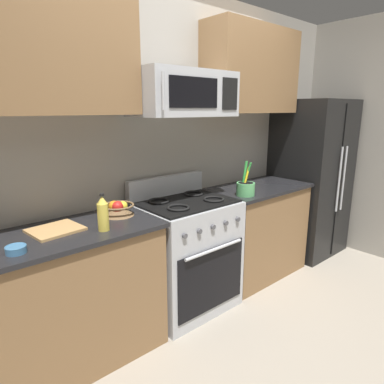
% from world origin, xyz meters
% --- Properties ---
extents(ground_plane, '(16.00, 16.00, 0.00)m').
position_xyz_m(ground_plane, '(0.00, 0.00, 0.00)').
color(ground_plane, gray).
extents(wall_back, '(8.00, 0.10, 2.60)m').
position_xyz_m(wall_back, '(0.00, 1.05, 1.30)').
color(wall_back, '#9E998E').
rests_on(wall_back, ground).
extents(counter_left, '(1.28, 0.59, 0.91)m').
position_xyz_m(counter_left, '(-1.03, 0.68, 0.46)').
color(counter_left, olive).
rests_on(counter_left, ground).
extents(range_oven, '(0.76, 0.63, 1.09)m').
position_xyz_m(range_oven, '(-0.00, 0.68, 0.47)').
color(range_oven, '#B2B5BA').
rests_on(range_oven, ground).
extents(counter_right, '(1.04, 0.59, 0.91)m').
position_xyz_m(counter_right, '(0.91, 0.68, 0.46)').
color(counter_right, olive).
rests_on(counter_right, ground).
extents(refrigerator, '(0.78, 0.70, 1.74)m').
position_xyz_m(refrigerator, '(1.84, 0.67, 0.87)').
color(refrigerator, black).
rests_on(refrigerator, ground).
extents(microwave, '(0.79, 0.44, 0.33)m').
position_xyz_m(microwave, '(-0.00, 0.71, 1.75)').
color(microwave, '#B2B5BA').
extents(upper_cabinets_left, '(1.27, 0.34, 0.76)m').
position_xyz_m(upper_cabinets_left, '(-1.03, 0.83, 1.98)').
color(upper_cabinets_left, olive).
extents(upper_cabinets_right, '(1.03, 0.34, 0.76)m').
position_xyz_m(upper_cabinets_right, '(0.92, 0.83, 1.98)').
color(upper_cabinets_right, olive).
extents(utensil_crock, '(0.16, 0.16, 0.30)m').
position_xyz_m(utensil_crock, '(0.54, 0.54, 0.98)').
color(utensil_crock, '#59AD66').
rests_on(utensil_crock, counter_right).
extents(fruit_basket, '(0.23, 0.23, 0.11)m').
position_xyz_m(fruit_basket, '(-0.57, 0.76, 0.96)').
color(fruit_basket, brown).
rests_on(fruit_basket, counter_left).
extents(cutting_board, '(0.32, 0.29, 0.02)m').
position_xyz_m(cutting_board, '(-1.01, 0.73, 0.92)').
color(cutting_board, tan).
rests_on(cutting_board, counter_left).
extents(bottle_oil, '(0.07, 0.07, 0.23)m').
position_xyz_m(bottle_oil, '(-0.78, 0.54, 1.02)').
color(bottle_oil, gold).
rests_on(bottle_oil, counter_left).
extents(prep_bowl, '(0.11, 0.11, 0.04)m').
position_xyz_m(prep_bowl, '(-1.29, 0.53, 0.93)').
color(prep_bowl, teal).
rests_on(prep_bowl, counter_left).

